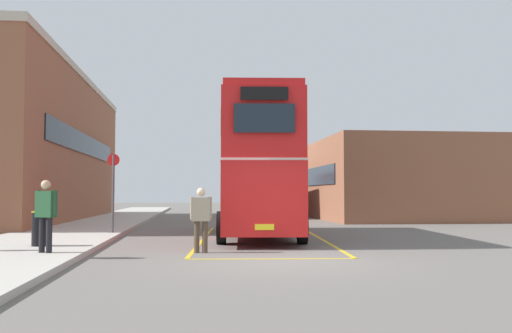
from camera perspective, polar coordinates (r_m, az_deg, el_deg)
ground_plane at (r=26.94m, az=-2.25°, el=-6.09°), size 135.60×135.60×0.00m
sidewalk_left at (r=29.64m, az=-15.28°, el=-5.56°), size 4.00×57.60×0.14m
brick_building_left at (r=33.56m, az=-22.65°, el=1.80°), size 6.66×22.77×8.22m
depot_building_right at (r=35.99m, az=13.01°, el=-1.42°), size 9.04×14.07×4.74m
double_decker_bus at (r=19.93m, az=0.29°, el=-0.01°), size 3.32×9.98×4.75m
single_deck_bus at (r=37.09m, az=0.68°, el=-2.66°), size 3.19×8.81×3.02m
pedestrian_boarding at (r=14.48m, az=-5.70°, el=-5.02°), size 0.56×0.28×1.69m
pedestrian_waiting_far at (r=14.03m, az=-20.86°, el=-4.26°), size 0.53×0.43×1.72m
litter_bin at (r=15.91m, az=-21.38°, el=-5.97°), size 0.46×0.46×0.93m
bus_stop_sign at (r=20.53m, az=-14.54°, el=-1.89°), size 0.44×0.08×2.83m
bay_marking_yellow at (r=18.12m, az=0.74°, el=-7.66°), size 5.06×12.15×0.01m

